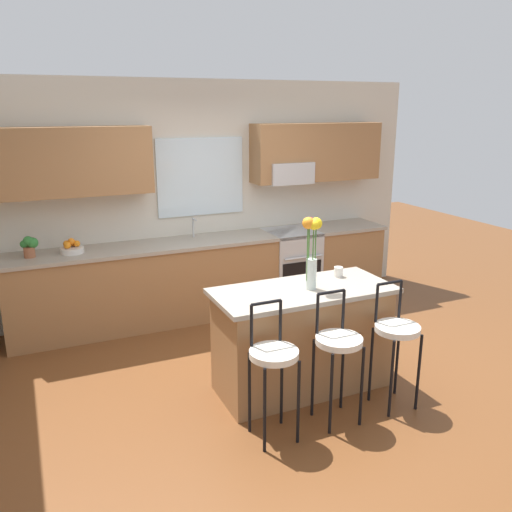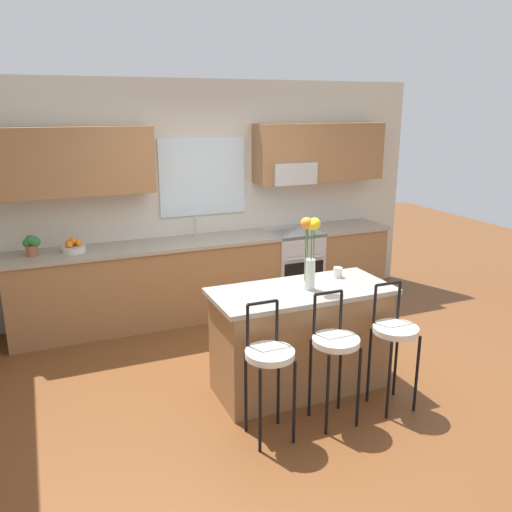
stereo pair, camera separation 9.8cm
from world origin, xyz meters
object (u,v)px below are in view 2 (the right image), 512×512
object	(u,v)px
kitchen_island	(300,339)
flower_vase	(310,245)
fruit_bowl_oranges	(74,247)
bar_stool_middle	(335,347)
oven_range	(293,267)
potted_plant_small	(32,244)
mug_ceramic	(338,272)
bar_stool_near	(269,360)
bar_stool_far	(395,335)

from	to	relation	value
kitchen_island	flower_vase	size ratio (longest dim) A/B	2.49
flower_vase	fruit_bowl_oranges	size ratio (longest dim) A/B	2.57
flower_vase	fruit_bowl_oranges	distance (m)	2.66
bar_stool_middle	oven_range	bearing A→B (deg)	70.12
kitchen_island	potted_plant_small	world-z (taller)	potted_plant_small
kitchen_island	mug_ceramic	size ratio (longest dim) A/B	17.10
bar_stool_near	bar_stool_far	size ratio (longest dim) A/B	1.00
bar_stool_near	oven_range	bearing A→B (deg)	59.86
kitchen_island	flower_vase	distance (m)	0.84
kitchen_island	bar_stool_middle	bearing A→B (deg)	-90.00
bar_stool_far	bar_stool_near	bearing A→B (deg)	180.00
fruit_bowl_oranges	potted_plant_small	world-z (taller)	potted_plant_small
oven_range	bar_stool_middle	xyz separation A→B (m)	(-0.91, -2.51, 0.18)
bar_stool_near	potted_plant_small	size ratio (longest dim) A/B	4.73
fruit_bowl_oranges	potted_plant_small	bearing A→B (deg)	-179.26
bar_stool_middle	potted_plant_small	size ratio (longest dim) A/B	4.73
potted_plant_small	fruit_bowl_oranges	bearing A→B (deg)	0.74
bar_stool_far	mug_ceramic	bearing A→B (deg)	98.30
bar_stool_far	potted_plant_small	xyz separation A→B (m)	(-2.61, 2.53, 0.41)
kitchen_island	fruit_bowl_oranges	size ratio (longest dim) A/B	6.41
kitchen_island	mug_ceramic	world-z (taller)	mug_ceramic
bar_stool_near	bar_stool_middle	bearing A→B (deg)	0.00
oven_range	bar_stool_middle	size ratio (longest dim) A/B	0.88
potted_plant_small	mug_ceramic	bearing A→B (deg)	-35.88
bar_stool_near	potted_plant_small	distance (m)	2.98
bar_stool_middle	flower_vase	world-z (taller)	flower_vase
mug_ceramic	potted_plant_small	bearing A→B (deg)	144.12
bar_stool_near	mug_ceramic	bearing A→B (deg)	35.86
mug_ceramic	fruit_bowl_oranges	bearing A→B (deg)	139.21
fruit_bowl_oranges	potted_plant_small	distance (m)	0.41
kitchen_island	bar_stool_far	xyz separation A→B (m)	(0.55, -0.56, 0.17)
bar_stool_near	potted_plant_small	xyz separation A→B (m)	(-1.51, 2.53, 0.41)
kitchen_island	bar_stool_far	distance (m)	0.80
bar_stool_near	flower_vase	bearing A→B (deg)	41.67
oven_range	bar_stool_near	world-z (taller)	bar_stool_near
kitchen_island	flower_vase	world-z (taller)	flower_vase
fruit_bowl_oranges	kitchen_island	bearing A→B (deg)	-49.91
oven_range	flower_vase	size ratio (longest dim) A/B	1.49
bar_stool_far	flower_vase	world-z (taller)	flower_vase
kitchen_island	potted_plant_small	size ratio (longest dim) A/B	6.98
bar_stool_near	bar_stool_middle	world-z (taller)	same
oven_range	bar_stool_near	distance (m)	2.91
fruit_bowl_oranges	mug_ceramic	bearing A→B (deg)	-40.79
oven_range	potted_plant_small	world-z (taller)	potted_plant_small
fruit_bowl_oranges	bar_stool_middle	bearing A→B (deg)	-56.76
oven_range	bar_stool_middle	world-z (taller)	bar_stool_middle
flower_vase	mug_ceramic	world-z (taller)	flower_vase
flower_vase	bar_stool_far	bearing A→B (deg)	-47.14
bar_stool_near	fruit_bowl_oranges	world-z (taller)	fruit_bowl_oranges
bar_stool_near	bar_stool_middle	distance (m)	0.55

